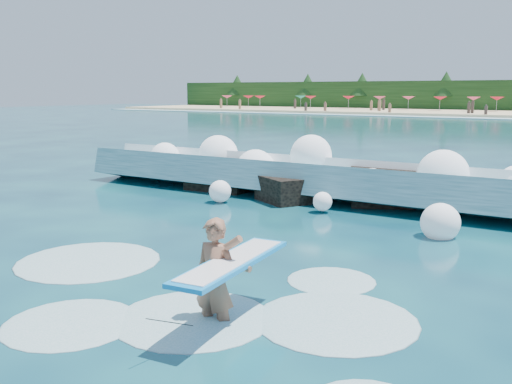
% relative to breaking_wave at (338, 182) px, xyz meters
% --- Properties ---
extents(ground, '(200.00, 200.00, 0.00)m').
position_rel_breaking_wave_xyz_m(ground, '(-0.75, -7.96, -0.57)').
color(ground, '#07233C').
rests_on(ground, ground).
extents(breaking_wave, '(18.96, 2.91, 1.63)m').
position_rel_breaking_wave_xyz_m(breaking_wave, '(0.00, 0.00, 0.00)').
color(breaking_wave, '#32707E').
rests_on(breaking_wave, ground).
extents(rock_cluster, '(8.01, 3.25, 1.30)m').
position_rel_breaking_wave_xyz_m(rock_cluster, '(-1.58, -0.45, -0.16)').
color(rock_cluster, black).
rests_on(rock_cluster, ground).
extents(surfer_with_board, '(1.08, 3.04, 1.91)m').
position_rel_breaking_wave_xyz_m(surfer_with_board, '(2.68, -9.96, 0.13)').
color(surfer_with_board, '#8F5C42').
rests_on(surfer_with_board, ground).
extents(wave_spray, '(14.95, 4.64, 2.11)m').
position_rel_breaking_wave_xyz_m(wave_spray, '(-0.16, -0.19, 0.40)').
color(wave_spray, white).
rests_on(wave_spray, ground).
extents(surf_foam, '(9.07, 5.71, 0.15)m').
position_rel_breaking_wave_xyz_m(surf_foam, '(1.44, -9.43, -0.57)').
color(surf_foam, silver).
rests_on(surf_foam, ground).
extents(beachgoers, '(102.73, 13.16, 1.93)m').
position_rel_breaking_wave_xyz_m(beachgoers, '(-6.87, 67.67, 0.53)').
color(beachgoers, '#3F332D').
rests_on(beachgoers, ground).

